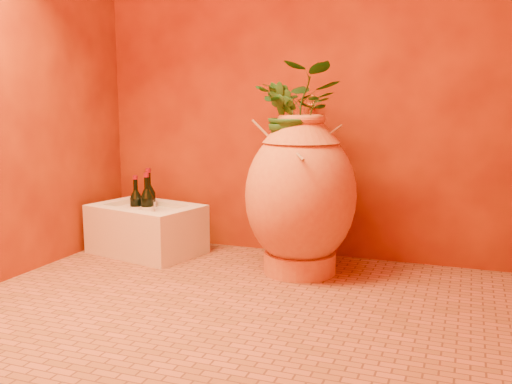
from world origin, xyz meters
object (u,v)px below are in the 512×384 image
at_px(amphora, 300,195).
at_px(wine_bottle_c, 147,209).
at_px(wine_bottle_a, 136,208).
at_px(wall_tap, 310,106).
at_px(wine_bottle_b, 149,204).
at_px(stone_basin, 147,230).

xyz_separation_m(amphora, wine_bottle_c, (-0.95, 0.01, -0.14)).
distance_m(wine_bottle_a, wall_tap, 1.21).
distance_m(wine_bottle_b, wine_bottle_c, 0.14).
height_order(stone_basin, wall_tap, wall_tap).
bearing_deg(wine_bottle_c, wine_bottle_b, 116.50).
distance_m(wine_bottle_a, wine_bottle_b, 0.10).
relative_size(stone_basin, wine_bottle_b, 2.07).
bearing_deg(wall_tap, wine_bottle_b, -169.14).
xyz_separation_m(stone_basin, wine_bottle_b, (-0.02, 0.08, 0.15)).
height_order(stone_basin, wine_bottle_c, wine_bottle_c).
distance_m(amphora, wine_bottle_a, 1.06).
xyz_separation_m(amphora, wine_bottle_b, (-1.01, 0.13, -0.14)).
relative_size(stone_basin, wall_tap, 4.83).
bearing_deg(wall_tap, stone_basin, -164.46).
height_order(wine_bottle_b, wine_bottle_c, wine_bottle_b).
height_order(wine_bottle_a, wine_bottle_b, wine_bottle_b).
bearing_deg(wine_bottle_b, stone_basin, -72.47).
relative_size(amphora, wall_tap, 5.72).
xyz_separation_m(wine_bottle_a, wine_bottle_c, (0.09, -0.02, 0.01)).
bearing_deg(stone_basin, wall_tap, 15.54).
height_order(wine_bottle_c, wall_tap, wall_tap).
bearing_deg(wine_bottle_a, wine_bottle_c, -14.67).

